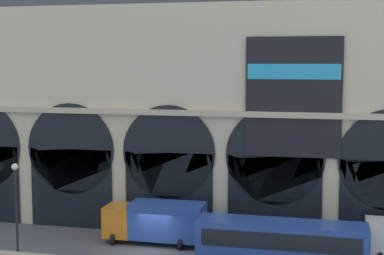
% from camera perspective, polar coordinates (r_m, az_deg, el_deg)
% --- Properties ---
extents(ground_plane, '(200.00, 200.00, 0.00)m').
position_cam_1_polar(ground_plane, '(41.79, -4.14, -12.30)').
color(ground_plane, '#54565B').
extents(station_building, '(50.79, 6.34, 21.45)m').
position_cam_1_polar(station_building, '(47.29, -1.34, 2.91)').
color(station_building, beige).
rests_on(station_building, ground).
extents(box_truck_center, '(7.50, 2.91, 3.12)m').
position_cam_1_polar(box_truck_center, '(43.54, -3.58, -9.17)').
color(box_truck_center, orange).
rests_on(box_truck_center, ground).
extents(bus_mideast, '(11.00, 3.25, 3.10)m').
position_cam_1_polar(bus_mideast, '(38.89, 8.77, -11.05)').
color(bus_mideast, '#28479E').
rests_on(bus_mideast, ground).
extents(street_lamp_quayside, '(0.44, 0.44, 6.90)m').
position_cam_1_polar(street_lamp_quayside, '(39.74, -16.92, -6.94)').
color(street_lamp_quayside, black).
rests_on(street_lamp_quayside, ground).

